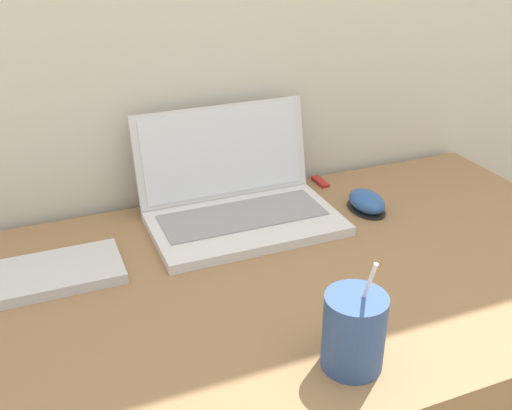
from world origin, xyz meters
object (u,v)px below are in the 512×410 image
Objects in this scene: laptop at (238,198)px; drink_cup at (353,331)px; usb_stick at (320,182)px; computer_mouse at (367,202)px.

drink_cup is (-0.01, -0.49, 0.01)m from laptop.
drink_cup reaches higher than usb_stick.
laptop is 3.54× the size of computer_mouse.
computer_mouse is at bearing 55.85° from drink_cup.
usb_stick is (0.25, 0.09, -0.04)m from laptop.
drink_cup is at bearing -113.75° from usb_stick.
laptop is 0.27m from usb_stick.
computer_mouse reaches higher than usb_stick.
computer_mouse is (0.28, -0.07, -0.03)m from laptop.
laptop is 0.29m from computer_mouse.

